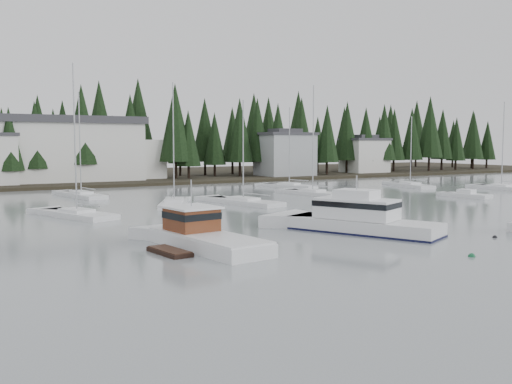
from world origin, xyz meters
TOP-DOWN VIEW (x-y plane):
  - far_shore_land at (0.00, 97.00)m, footprint 240.00×54.00m
  - conifer_treeline at (0.00, 86.00)m, footprint 200.00×22.00m
  - house_east_a at (36.00, 78.00)m, footprint 10.60×8.48m
  - house_east_b at (58.00, 80.00)m, footprint 9.54×7.42m
  - harbor_inn at (-2.96, 82.34)m, footprint 29.50×11.50m
  - lobster_boat_brown at (-9.48, 16.27)m, footprint 6.17×10.63m
  - cabin_cruiser_center at (3.92, 16.30)m, footprint 8.39×12.35m
  - sailboat_0 at (5.79, 39.11)m, footprint 5.42×11.25m
  - sailboat_1 at (-8.47, 56.51)m, footprint 4.46×10.85m
  - sailboat_2 at (-13.25, 36.58)m, footprint 6.04×9.84m
  - sailboat_3 at (19.21, 44.50)m, footprint 4.27×9.63m
  - sailboat_4 at (23.20, 56.51)m, footprint 5.94×9.29m
  - sailboat_5 at (49.07, 38.13)m, footprint 3.22×8.19m
  - sailboat_6 at (-1.76, 41.19)m, footprint 6.29×9.07m
  - sailboat_10 at (40.81, 48.52)m, footprint 4.71×10.32m
  - runabout_1 at (12.43, 30.26)m, footprint 2.70×5.68m
  - runabout_2 at (34.43, 32.15)m, footprint 3.37×6.42m
  - mooring_buoy_green at (3.60, 5.52)m, footprint 0.45×0.45m
  - mooring_buoy_dark at (10.84, 9.51)m, footprint 0.36×0.36m

SIDE VIEW (x-z plane):
  - far_shore_land at x=0.00m, z-range -0.50..0.50m
  - conifer_treeline at x=0.00m, z-range -10.00..10.00m
  - mooring_buoy_green at x=3.60m, z-range -0.22..0.22m
  - mooring_buoy_dark at x=10.84m, z-range -0.18..0.18m
  - sailboat_0 at x=5.79m, z-range -6.09..6.20m
  - sailboat_10 at x=40.81m, z-range -5.77..5.88m
  - sailboat_4 at x=23.20m, z-range -6.40..6.54m
  - sailboat_1 at x=-8.47m, z-range -6.86..7.01m
  - sailboat_5 at x=49.07m, z-range -6.69..6.85m
  - sailboat_2 at x=-13.25m, z-range -7.32..7.48m
  - sailboat_6 at x=-1.76m, z-range -6.95..7.11m
  - sailboat_3 at x=19.21m, z-range -7.43..7.60m
  - runabout_1 at x=12.43m, z-range -0.58..0.84m
  - runabout_2 at x=34.43m, z-range -0.58..0.84m
  - lobster_boat_brown at x=-9.48m, z-range -1.96..3.11m
  - cabin_cruiser_center at x=3.92m, z-range -1.79..3.32m
  - house_east_b at x=58.00m, z-range 0.28..8.53m
  - house_east_a at x=36.00m, z-range 0.28..9.53m
  - harbor_inn at x=-2.96m, z-range 0.33..11.23m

